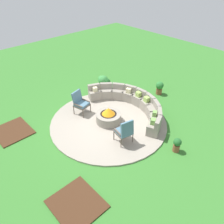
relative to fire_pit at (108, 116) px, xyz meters
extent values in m
plane|color=#387A2D|center=(0.00, 0.00, -0.32)|extent=(24.00, 24.00, 0.00)
cylinder|color=#9E9384|center=(0.00, 0.00, -0.29)|extent=(4.87, 4.87, 0.06)
cube|color=#472B19|center=(-2.19, -3.22, -0.30)|extent=(1.44, 1.31, 0.04)
cube|color=#472B19|center=(2.19, -3.22, -0.30)|extent=(1.44, 1.31, 0.04)
cylinder|color=gray|center=(0.00, 0.00, -0.06)|extent=(1.05, 1.05, 0.40)
cylinder|color=black|center=(0.00, 0.00, 0.11)|extent=(0.68, 0.68, 0.06)
cone|color=orange|center=(0.00, 0.00, 0.28)|extent=(0.54, 0.54, 0.28)
cube|color=gray|center=(1.75, 0.77, -0.03)|extent=(0.64, 0.70, 0.46)
cube|color=gray|center=(1.89, 0.83, 0.34)|extent=(0.38, 0.59, 0.27)
cube|color=gray|center=(1.46, 1.24, -0.03)|extent=(0.71, 0.73, 0.46)
cube|color=gray|center=(1.57, 1.34, 0.34)|extent=(0.49, 0.54, 0.27)
cube|color=gray|center=(1.04, 1.61, -0.03)|extent=(0.72, 0.69, 0.46)
cube|color=gray|center=(1.12, 1.73, 0.34)|extent=(0.57, 0.44, 0.27)
cube|color=gray|center=(0.53, 1.84, -0.03)|extent=(0.67, 0.59, 0.46)
cube|color=gray|center=(0.57, 1.98, 0.34)|extent=(0.59, 0.31, 0.27)
cube|color=gray|center=(-0.02, 1.92, -0.03)|extent=(0.58, 0.46, 0.46)
cube|color=gray|center=(-0.02, 2.06, 0.34)|extent=(0.57, 0.17, 0.27)
cube|color=gray|center=(-0.57, 1.83, -0.03)|extent=(0.68, 0.60, 0.46)
cube|color=gray|center=(-0.62, 1.97, 0.34)|extent=(0.59, 0.32, 0.27)
cube|color=gray|center=(-1.07, 1.59, -0.03)|extent=(0.72, 0.69, 0.46)
cube|color=gray|center=(-1.16, 1.71, 0.34)|extent=(0.56, 0.45, 0.27)
cube|color=gray|center=(-1.49, 1.21, -0.03)|extent=(0.71, 0.73, 0.46)
cube|color=gray|center=(-1.60, 1.30, 0.34)|extent=(0.48, 0.54, 0.27)
cube|color=gray|center=(-1.77, 0.73, -0.03)|extent=(0.63, 0.70, 0.46)
cube|color=gray|center=(-1.90, 0.79, 0.34)|extent=(0.37, 0.59, 0.27)
cube|color=#70A34C|center=(1.71, 0.75, 0.31)|extent=(0.26, 0.27, 0.21)
cube|color=#93B756|center=(0.52, 1.79, 0.31)|extent=(0.25, 0.23, 0.22)
cube|color=beige|center=(-1.72, 0.71, 0.31)|extent=(0.24, 0.26, 0.20)
cube|color=#70A34C|center=(1.42, 1.21, 0.30)|extent=(0.25, 0.26, 0.20)
cube|color=beige|center=(-0.56, 1.78, 0.31)|extent=(0.27, 0.26, 0.22)
cube|color=#93B756|center=(-0.02, 1.87, 0.31)|extent=(0.22, 0.19, 0.22)
cylinder|color=brown|center=(-1.06, -0.12, -0.07)|extent=(0.04, 0.04, 0.38)
cylinder|color=brown|center=(-0.94, -0.62, -0.07)|extent=(0.04, 0.04, 0.38)
cylinder|color=brown|center=(-1.56, -0.24, -0.07)|extent=(0.04, 0.04, 0.38)
cylinder|color=brown|center=(-1.44, -0.74, -0.07)|extent=(0.04, 0.04, 0.38)
cube|color=brown|center=(-1.25, -0.43, 0.15)|extent=(0.67, 0.67, 0.05)
cube|color=slate|center=(-1.25, -0.43, 0.22)|extent=(0.62, 0.62, 0.09)
cube|color=slate|center=(-1.48, -0.48, 0.47)|extent=(0.27, 0.55, 0.61)
cube|color=brown|center=(-1.31, -0.19, 0.28)|extent=(0.47, 0.16, 0.04)
cube|color=brown|center=(-1.19, -0.67, 0.28)|extent=(0.47, 0.16, 0.04)
cylinder|color=brown|center=(0.97, -0.61, -0.07)|extent=(0.04, 0.04, 0.38)
cylinder|color=brown|center=(1.07, -0.10, -0.07)|extent=(0.04, 0.04, 0.38)
cylinder|color=brown|center=(1.45, -0.70, -0.07)|extent=(0.04, 0.04, 0.38)
cylinder|color=brown|center=(1.55, -0.19, -0.07)|extent=(0.04, 0.04, 0.38)
cube|color=brown|center=(1.26, -0.40, 0.15)|extent=(0.63, 0.65, 0.05)
cube|color=slate|center=(1.26, -0.40, 0.22)|extent=(0.58, 0.60, 0.09)
cube|color=slate|center=(1.48, -0.44, 0.46)|extent=(0.26, 0.55, 0.61)
cube|color=brown|center=(1.21, -0.64, 0.28)|extent=(0.45, 0.14, 0.04)
cube|color=brown|center=(1.31, -0.16, 0.28)|extent=(0.45, 0.14, 0.04)
cylinder|color=#605B56|center=(-2.20, 1.84, -0.21)|extent=(0.31, 0.31, 0.23)
sphere|color=#236028|center=(-2.20, 1.84, 0.08)|extent=(0.44, 0.44, 0.44)
sphere|color=yellow|center=(-2.15, 1.84, 0.15)|extent=(0.14, 0.14, 0.14)
cylinder|color=brown|center=(-2.64, 1.89, -0.19)|extent=(0.30, 0.30, 0.26)
sphere|color=#3D8E42|center=(-2.64, 1.89, 0.10)|extent=(0.37, 0.37, 0.37)
sphere|color=#E55638|center=(-2.59, 1.89, 0.18)|extent=(0.14, 0.14, 0.14)
cylinder|color=brown|center=(-0.02, 3.48, -0.16)|extent=(0.30, 0.30, 0.32)
sphere|color=#2D7A33|center=(-0.02, 3.48, 0.17)|extent=(0.39, 0.39, 0.39)
cylinder|color=brown|center=(2.89, 0.66, -0.18)|extent=(0.24, 0.24, 0.29)
sphere|color=#236028|center=(2.89, 0.66, 0.10)|extent=(0.29, 0.29, 0.29)
cylinder|color=brown|center=(-2.37, 1.79, -0.20)|extent=(0.42, 0.42, 0.24)
sphere|color=#3D8E42|center=(-2.37, 1.79, 0.15)|extent=(0.52, 0.52, 0.52)
camera|label=1|loc=(5.58, -5.01, 5.52)|focal=35.93mm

